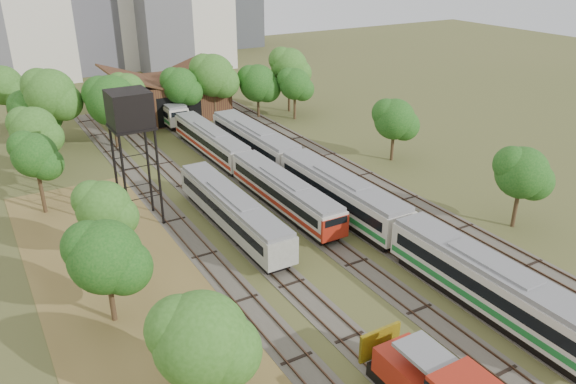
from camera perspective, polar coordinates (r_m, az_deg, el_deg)
ground at (r=40.54m, az=18.40°, el=-12.75°), size 240.00×240.00×0.00m
dry_grass_patch at (r=37.50m, az=-11.30°, el=-15.20°), size 14.00×60.00×0.04m
tracks at (r=56.89m, az=-0.76°, el=-0.28°), size 24.60×80.00×0.19m
railcar_red_set at (r=60.29m, az=-4.54°, el=2.84°), size 2.67×34.57×3.29m
railcar_green_set at (r=52.25m, az=5.43°, el=-0.31°), size 3.09×52.08×3.82m
railcar_rear at (r=84.50m, az=-12.85°, el=8.58°), size 2.76×16.07×3.41m
old_grey_coach at (r=49.61m, az=-5.66°, el=-1.91°), size 2.74×18.00×3.39m
water_tower at (r=49.74m, az=-15.78°, el=7.73°), size 3.52×3.52×12.15m
rail_pile_far at (r=46.48m, az=24.74°, el=-8.55°), size 0.55×8.73×0.28m
maintenance_shed at (r=84.58m, az=-12.28°, el=9.42°), size 16.45×11.55×7.58m
tree_band_left at (r=54.19m, az=-21.94°, el=2.45°), size 8.59×75.13×8.58m
tree_band_far at (r=77.22m, az=-11.48°, el=10.57°), size 38.85×10.52×9.80m
tree_band_right at (r=65.24m, az=10.14°, el=7.29°), size 6.22×43.42×7.51m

